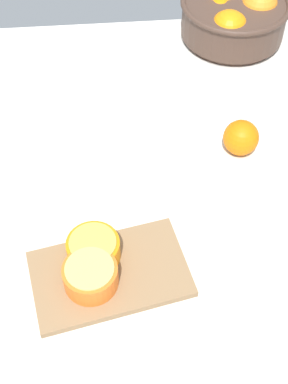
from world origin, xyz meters
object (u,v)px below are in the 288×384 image
Objects in this scene: orange_half_0 at (91,275)px; orange_half_1 at (94,249)px; fruit_bowl at (235,16)px; cutting_board at (110,274)px; loose_orange_4 at (241,138)px.

orange_half_0 is 1.01× the size of orange_half_1.
fruit_bowl is 2.92× the size of orange_half_1.
orange_half_0 is at bearing -151.18° from cutting_board.
orange_half_0 is 1.26× the size of loose_orange_4.
loose_orange_4 reaches higher than cutting_board.
loose_orange_4 is at bearing 43.09° from orange_half_0.
orange_half_0 is 4.67cm from orange_half_1.
orange_half_1 reaches higher than cutting_board.
cutting_board is at bearing -52.83° from orange_half_1.
orange_half_1 is (0.59, 4.63, -0.01)cm from orange_half_0.
loose_orange_4 is (28.25, 22.34, -0.09)cm from orange_half_1.
orange_half_0 is (-34.38, -62.83, -2.18)cm from fruit_bowl.
cutting_board is at bearing -117.21° from fruit_bowl.
orange_half_0 is 39.49cm from loose_orange_4.
orange_half_1 is at bearing 127.17° from cutting_board.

